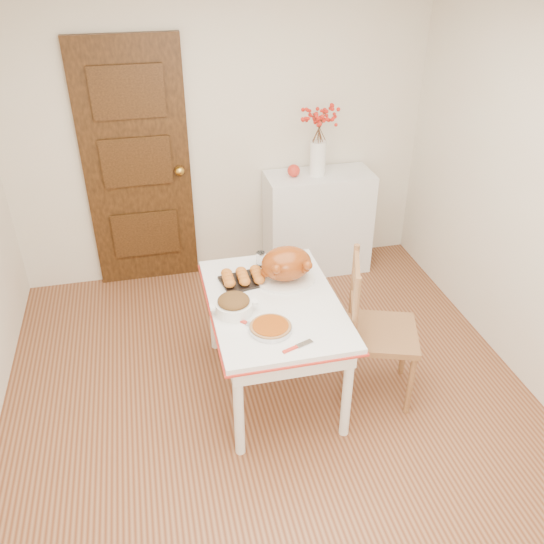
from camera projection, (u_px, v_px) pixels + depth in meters
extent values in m
cube|color=#5D2D16|center=(277.00, 419.00, 3.69)|extent=(3.50, 4.00, 0.00)
cube|color=silver|center=(221.00, 134.00, 4.69)|extent=(3.50, 0.00, 2.50)
cube|color=black|center=(138.00, 168.00, 4.65)|extent=(0.85, 0.06, 2.06)
cube|color=white|center=(318.00, 223.00, 5.08)|extent=(0.91, 0.41, 0.91)
sphere|color=red|center=(294.00, 171.00, 4.77)|extent=(0.11, 0.11, 0.11)
cylinder|color=#8C3909|center=(271.00, 327.00, 3.30)|extent=(0.29, 0.29, 0.05)
cylinder|color=white|center=(261.00, 259.00, 3.91)|extent=(0.08, 0.08, 0.11)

